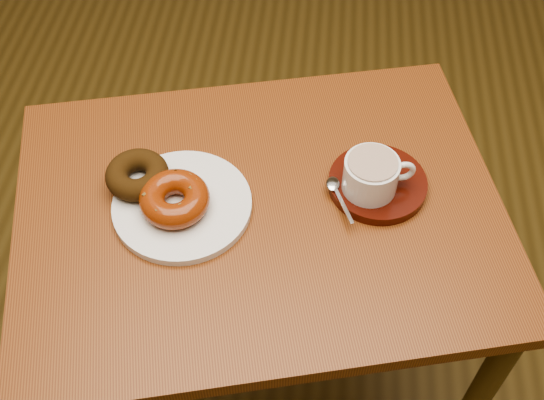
# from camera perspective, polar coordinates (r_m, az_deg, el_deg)

# --- Properties ---
(ground) EXTENTS (6.00, 6.00, 0.00)m
(ground) POSITION_cam_1_polar(r_m,az_deg,el_deg) (1.88, -3.92, -7.41)
(ground) COLOR brown
(ground) RESTS_ON ground
(cafe_table) EXTENTS (0.90, 0.76, 0.74)m
(cafe_table) POSITION_cam_1_polar(r_m,az_deg,el_deg) (1.20, -0.96, -3.99)
(cafe_table) COLOR brown
(cafe_table) RESTS_ON ground
(donut_plate) EXTENTS (0.29, 0.29, 0.01)m
(donut_plate) POSITION_cam_1_polar(r_m,az_deg,el_deg) (1.10, -7.52, -0.43)
(donut_plate) COLOR silver
(donut_plate) RESTS_ON cafe_table
(donut_cinnamon) EXTENTS (0.11, 0.11, 0.04)m
(donut_cinnamon) POSITION_cam_1_polar(r_m,az_deg,el_deg) (1.12, -11.21, 2.07)
(donut_cinnamon) COLOR #341F0A
(donut_cinnamon) RESTS_ON donut_plate
(donut_caramel) EXTENTS (0.11, 0.11, 0.04)m
(donut_caramel) POSITION_cam_1_polar(r_m,az_deg,el_deg) (1.08, -8.16, 0.10)
(donut_caramel) COLOR maroon
(donut_caramel) RESTS_ON donut_plate
(saucer) EXTENTS (0.20, 0.20, 0.02)m
(saucer) POSITION_cam_1_polar(r_m,az_deg,el_deg) (1.13, 8.82, 1.36)
(saucer) COLOR #3A0E07
(saucer) RESTS_ON cafe_table
(coffee_cup) EXTENTS (0.12, 0.09, 0.06)m
(coffee_cup) POSITION_cam_1_polar(r_m,az_deg,el_deg) (1.09, 8.35, 2.12)
(coffee_cup) COLOR silver
(coffee_cup) RESTS_ON saucer
(teaspoon) EXTENTS (0.05, 0.09, 0.01)m
(teaspoon) POSITION_cam_1_polar(r_m,az_deg,el_deg) (1.10, 5.28, 1.00)
(teaspoon) COLOR silver
(teaspoon) RESTS_ON saucer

